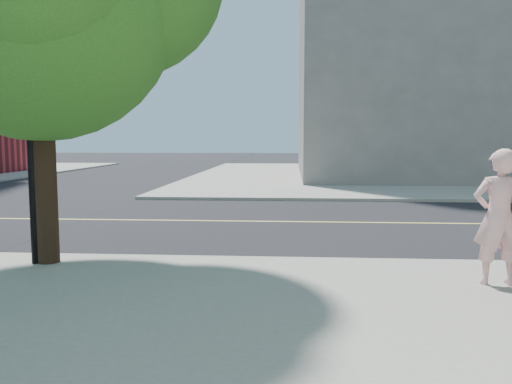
{
  "coord_description": "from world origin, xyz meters",
  "views": [
    {
      "loc": [
        4.5,
        -8.82,
        2.15
      ],
      "look_at": [
        3.93,
        -0.57,
        1.3
      ],
      "focal_mm": 36.49,
      "sensor_mm": 36.0,
      "label": 1
    }
  ],
  "objects": [
    {
      "name": "ground",
      "position": [
        0.0,
        0.0,
        0.0
      ],
      "size": [
        140.0,
        140.0,
        0.0
      ],
      "primitive_type": "plane",
      "color": "black",
      "rests_on": "ground"
    },
    {
      "name": "filler_ne",
      "position": [
        14.0,
        22.0,
        7.12
      ],
      "size": [
        18.0,
        16.0,
        14.0
      ],
      "primitive_type": "cube",
      "color": "slate",
      "rests_on": "sidewalk_ne"
    },
    {
      "name": "sidewalk_ne",
      "position": [
        13.5,
        21.5,
        0.06
      ],
      "size": [
        29.0,
        25.0,
        0.12
      ],
      "primitive_type": "cube",
      "color": "gray",
      "rests_on": "ground"
    },
    {
      "name": "road_ew",
      "position": [
        0.0,
        4.5,
        0.01
      ],
      "size": [
        140.0,
        9.0,
        0.01
      ],
      "primitive_type": "cube",
      "color": "black",
      "rests_on": "ground"
    },
    {
      "name": "man_on_phone",
      "position": [
        7.36,
        -1.49,
        1.07
      ],
      "size": [
        0.71,
        0.48,
        1.89
      ],
      "primitive_type": "imported",
      "rotation": [
        0.0,
        0.0,
        3.17
      ],
      "color": "#ECACAB",
      "rests_on": "sidewalk_se"
    }
  ]
}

